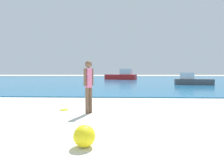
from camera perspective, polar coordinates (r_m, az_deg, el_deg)
The scene contains 6 objects.
water at distance 39.97m, azimuth 2.39°, elevation 1.62°, with size 160.00×60.00×0.06m, color #1E6B9E.
person_standing at distance 6.25m, azimuth -6.96°, elevation 0.12°, with size 0.28×0.32×1.71m.
frisbee at distance 7.07m, azimuth -14.04°, elevation -7.42°, with size 0.30×0.30×0.03m, color yellow.
boat_near at distance 21.52m, azimuth 22.72°, elevation 0.98°, with size 3.85×1.82×1.26m.
boat_far at distance 34.39m, azimuth 2.92°, elevation 2.45°, with size 5.83×3.46×1.89m.
beach_ball at distance 3.58m, azimuth -8.23°, elevation -15.09°, with size 0.40×0.40×0.40m, color yellow.
Camera 1 is at (0.14, 1.83, 1.34)m, focal length 30.74 mm.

